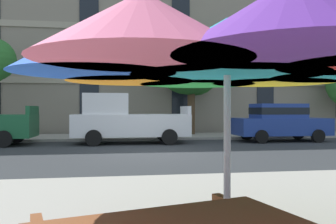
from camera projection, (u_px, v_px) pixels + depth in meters
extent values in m
plane|color=#2D3033|center=(151.00, 154.00, 11.88)|extent=(120.00, 120.00, 0.00)
cube|color=#9E998E|center=(138.00, 136.00, 18.60)|extent=(56.00, 3.60, 0.12)
cube|color=gray|center=(131.00, 25.00, 26.65)|extent=(43.59, 12.00, 16.00)
cube|color=#9E937F|center=(136.00, 81.00, 20.71)|extent=(42.72, 0.08, 0.36)
cube|color=#9E937F|center=(136.00, 27.00, 20.69)|extent=(42.72, 0.08, 0.36)
cube|color=black|center=(266.00, 0.00, 21.91)|extent=(1.10, 0.06, 14.80)
cube|color=#195933|center=(32.00, 110.00, 14.82)|extent=(0.16, 1.75, 0.36)
cylinder|color=black|center=(17.00, 135.00, 15.63)|extent=(0.68, 0.22, 0.68)
cylinder|color=black|center=(3.00, 139.00, 13.75)|extent=(0.68, 0.22, 0.68)
cube|color=silver|center=(131.00, 125.00, 15.45)|extent=(5.10, 1.90, 0.96)
cube|color=silver|center=(106.00, 104.00, 15.28)|extent=(1.90, 1.75, 0.90)
cube|color=silver|center=(185.00, 110.00, 15.82)|extent=(0.16, 1.75, 0.36)
cylinder|color=black|center=(163.00, 134.00, 16.63)|extent=(0.68, 0.22, 0.68)
cylinder|color=black|center=(169.00, 137.00, 14.76)|extent=(0.68, 0.22, 0.68)
cylinder|color=black|center=(96.00, 135.00, 16.16)|extent=(0.68, 0.22, 0.68)
cylinder|color=black|center=(94.00, 138.00, 14.28)|extent=(0.68, 0.22, 0.68)
cube|color=navy|center=(281.00, 126.00, 16.52)|extent=(4.40, 1.76, 0.80)
cube|color=navy|center=(278.00, 111.00, 16.50)|extent=(2.30, 1.55, 0.68)
cube|color=black|center=(278.00, 111.00, 16.50)|extent=(2.32, 1.57, 0.32)
cylinder|color=black|center=(298.00, 133.00, 17.60)|extent=(0.60, 0.22, 0.60)
cylinder|color=black|center=(318.00, 136.00, 15.86)|extent=(0.60, 0.22, 0.60)
cylinder|color=black|center=(247.00, 134.00, 17.19)|extent=(0.60, 0.22, 0.60)
cylinder|color=black|center=(261.00, 137.00, 15.45)|extent=(0.60, 0.22, 0.60)
cylinder|color=#4C3823|center=(191.00, 112.00, 19.62)|extent=(0.42, 0.42, 2.68)
sphere|color=#236023|center=(195.00, 71.00, 19.93)|extent=(2.78, 2.78, 2.78)
sphere|color=#236023|center=(188.00, 60.00, 19.30)|extent=(3.82, 3.82, 3.82)
sphere|color=#236023|center=(185.00, 59.00, 19.50)|extent=(3.42, 3.42, 3.42)
sphere|color=#236023|center=(187.00, 59.00, 19.35)|extent=(3.39, 3.39, 3.39)
cylinder|color=silver|center=(227.00, 158.00, 2.93)|extent=(0.06, 0.06, 2.21)
cone|color=yellow|center=(273.00, 65.00, 3.81)|extent=(1.31, 1.31, 0.41)
cone|color=green|center=(197.00, 67.00, 4.01)|extent=(1.31, 1.31, 0.41)
cone|color=orange|center=(131.00, 62.00, 3.58)|extent=(1.31, 1.31, 0.41)
cone|color=blue|center=(94.00, 48.00, 2.76)|extent=(1.31, 1.31, 0.41)
cone|color=#E5668C|center=(142.00, 26.00, 2.04)|extent=(1.31, 1.31, 0.41)
cone|color=#662D9E|center=(294.00, 17.00, 1.84)|extent=(1.31, 1.31, 0.41)
cone|color=#199EB2|center=(227.00, 46.00, 2.92)|extent=(1.64, 1.64, 0.49)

